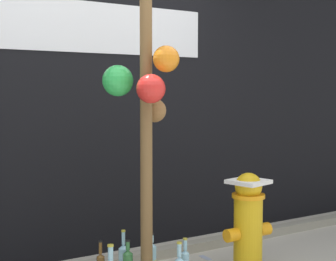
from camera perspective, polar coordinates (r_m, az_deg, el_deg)
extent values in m
cube|color=black|center=(4.53, -8.70, 9.72)|extent=(10.00, 0.20, 3.68)
cylinder|color=brown|center=(3.55, -2.45, 5.14)|extent=(0.09, 0.09, 2.92)
sphere|color=green|center=(3.61, -5.60, 5.53)|extent=(0.22, 0.22, 0.22)
sphere|color=orange|center=(3.47, -0.20, 7.96)|extent=(0.18, 0.18, 0.18)
sphere|color=red|center=(3.40, -1.92, 4.66)|extent=(0.20, 0.20, 0.20)
sphere|color=brown|center=(3.67, -1.52, 2.23)|extent=(0.17, 0.17, 0.17)
sphere|color=brown|center=(3.67, -1.52, 4.27)|extent=(0.12, 0.12, 0.12)
sphere|color=brown|center=(3.65, -2.06, 4.85)|extent=(0.05, 0.05, 0.05)
sphere|color=brown|center=(3.69, -0.99, 4.84)|extent=(0.05, 0.05, 0.05)
sphere|color=brown|center=(3.63, -1.11, 4.28)|extent=(0.04, 0.04, 0.04)
cylinder|color=gold|center=(4.09, 8.87, -11.49)|extent=(0.22, 0.22, 0.60)
cylinder|color=orange|center=(4.02, 8.92, -7.18)|extent=(0.26, 0.26, 0.03)
sphere|color=gold|center=(4.01, 8.93, -6.16)|extent=(0.21, 0.21, 0.21)
cylinder|color=orange|center=(3.98, 7.09, -11.46)|extent=(0.10, 0.10, 0.10)
cylinder|color=orange|center=(4.19, 10.56, -10.72)|extent=(0.10, 0.10, 0.10)
cube|color=white|center=(4.00, 8.93, -5.64)|extent=(0.32, 0.32, 0.03)
cone|color=#93CCE0|center=(3.84, -1.85, -12.54)|extent=(0.07, 0.07, 0.03)
cylinder|color=#93CCE0|center=(3.83, -1.85, -11.92)|extent=(0.03, 0.03, 0.06)
cylinder|color=black|center=(3.82, -1.86, -11.42)|extent=(0.04, 0.04, 0.01)
cylinder|color=#93CCE0|center=(3.44, -6.40, -13.42)|extent=(0.04, 0.04, 0.09)
cylinder|color=gold|center=(3.43, -6.41, -12.58)|extent=(0.04, 0.04, 0.01)
cone|color=#93CCE0|center=(3.68, 1.26, -14.03)|extent=(0.06, 0.06, 0.03)
cylinder|color=#93CCE0|center=(3.66, 1.26, -13.15)|extent=(0.03, 0.03, 0.09)
cylinder|color=gold|center=(3.64, 1.26, -12.37)|extent=(0.04, 0.04, 0.01)
cone|color=#93CCE0|center=(3.84, -4.97, -12.71)|extent=(0.07, 0.07, 0.03)
cylinder|color=#93CCE0|center=(3.82, -4.98, -11.82)|extent=(0.03, 0.03, 0.09)
cylinder|color=gold|center=(3.80, -4.98, -11.05)|extent=(0.03, 0.03, 0.01)
cone|color=#93CCE0|center=(3.87, 1.92, -13.29)|extent=(0.06, 0.06, 0.02)
cylinder|color=#93CCE0|center=(3.86, 1.92, -12.58)|extent=(0.03, 0.03, 0.08)
cylinder|color=gold|center=(3.85, 1.92, -11.95)|extent=(0.03, 0.03, 0.01)
cone|color=#337038|center=(3.73, -4.49, -13.30)|extent=(0.07, 0.07, 0.03)
cylinder|color=#337038|center=(3.71, -4.49, -12.65)|extent=(0.03, 0.03, 0.06)
cylinder|color=black|center=(3.70, -4.49, -12.11)|extent=(0.03, 0.03, 0.01)
cone|color=brown|center=(3.84, -7.51, -13.59)|extent=(0.06, 0.06, 0.02)
cylinder|color=brown|center=(3.83, -7.51, -12.81)|extent=(0.02, 0.02, 0.09)
cylinder|color=black|center=(3.81, -7.52, -12.11)|extent=(0.03, 0.03, 0.01)
cube|color=#8C99B2|center=(4.51, 4.16, -13.89)|extent=(0.05, 0.14, 0.01)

